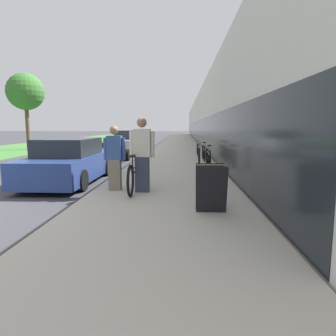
{
  "coord_description": "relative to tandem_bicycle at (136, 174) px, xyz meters",
  "views": [
    {
      "loc": [
        5.69,
        -5.49,
        1.75
      ],
      "look_at": [
        4.83,
        12.49,
        -0.74
      ],
      "focal_mm": 32.0,
      "sensor_mm": 36.0,
      "label": 1
    }
  ],
  "objects": [
    {
      "name": "parked_sedan_far",
      "position": [
        -2.39,
        12.52,
        0.13
      ],
      "size": [
        1.93,
        4.61,
        1.5
      ],
      "color": "silver",
      "rests_on": "ground"
    },
    {
      "name": "bike_rack_hoop",
      "position": [
        1.81,
        3.61,
        0.12
      ],
      "size": [
        0.05,
        0.6,
        0.84
      ],
      "color": "black",
      "rests_on": "sidewalk_slab"
    },
    {
      "name": "tandem_bicycle",
      "position": [
        0.0,
        0.0,
        0.0
      ],
      "size": [
        0.52,
        2.54,
        0.94
      ],
      "color": "black",
      "rests_on": "sidewalk_slab"
    },
    {
      "name": "sidewalk_slab",
      "position": [
        0.79,
        18.95,
        -0.47
      ],
      "size": [
        3.74,
        70.0,
        0.15
      ],
      "color": "#BCB5A5",
      "rests_on": "ground"
    },
    {
      "name": "storefront_facade",
      "position": [
        7.69,
        26.95,
        1.93
      ],
      "size": [
        10.01,
        70.0,
        4.97
      ],
      "color": "silver",
      "rests_on": "ground"
    },
    {
      "name": "parked_sedan_curbside",
      "position": [
        -2.37,
        1.65,
        0.09
      ],
      "size": [
        1.84,
        4.37,
        1.38
      ],
      "color": "navy",
      "rests_on": "ground"
    },
    {
      "name": "person_rider",
      "position": [
        0.2,
        -0.31,
        0.51
      ],
      "size": [
        0.62,
        0.24,
        1.81
      ],
      "color": "#33384C",
      "rests_on": "sidewalk_slab"
    },
    {
      "name": "person_bystander",
      "position": [
        -0.52,
        -0.16,
        0.42
      ],
      "size": [
        0.55,
        0.22,
        1.62
      ],
      "color": "#756B5B",
      "rests_on": "sidewalk_slab"
    },
    {
      "name": "cruiser_bike_nearest",
      "position": [
        2.22,
        4.5,
        -0.02
      ],
      "size": [
        0.52,
        1.82,
        0.9
      ],
      "color": "black",
      "rests_on": "sidewalk_slab"
    },
    {
      "name": "street_tree_far",
      "position": [
        -10.48,
        14.66,
        3.74
      ],
      "size": [
        2.71,
        2.71,
        5.68
      ],
      "color": "brown",
      "rests_on": "ground"
    },
    {
      "name": "vintage_roadster_curbside",
      "position": [
        -2.41,
        6.66,
        -0.14
      ],
      "size": [
        1.69,
        3.84,
        0.95
      ],
      "color": "#4C5156",
      "rests_on": "ground"
    },
    {
      "name": "cruiser_bike_farthest",
      "position": [
        2.02,
        8.74,
        -0.03
      ],
      "size": [
        0.52,
        1.67,
        0.88
      ],
      "color": "black",
      "rests_on": "sidewalk_slab"
    },
    {
      "name": "cruiser_bike_middle",
      "position": [
        2.19,
        6.72,
        -0.02
      ],
      "size": [
        0.52,
        1.73,
        0.9
      ],
      "color": "black",
      "rests_on": "sidewalk_slab"
    },
    {
      "name": "lawn_strip",
      "position": [
        -11.92,
        22.95,
        -0.54
      ],
      "size": [
        7.13,
        70.0,
        0.03
      ],
      "color": "#3D7533",
      "rests_on": "ground"
    },
    {
      "name": "sandwich_board_sign",
      "position": [
        1.72,
        -1.95,
        0.05
      ],
      "size": [
        0.56,
        0.56,
        0.9
      ],
      "color": "black",
      "rests_on": "sidewalk_slab"
    }
  ]
}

